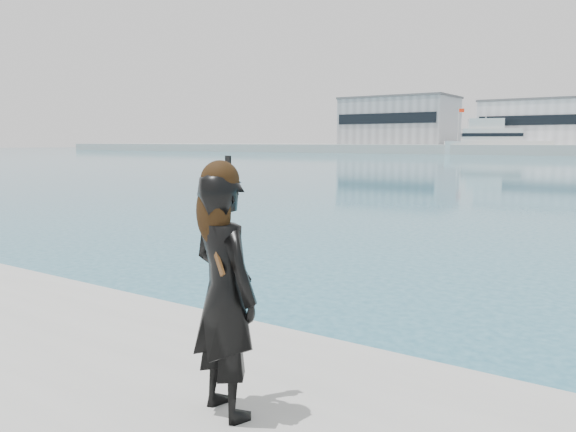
{
  "coord_description": "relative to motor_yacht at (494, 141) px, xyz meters",
  "views": [
    {
      "loc": [
        1.54,
        -3.14,
        2.51
      ],
      "look_at": [
        -0.7,
        0.14,
        1.99
      ],
      "focal_mm": 35.0,
      "sensor_mm": 36.0,
      "label": 1
    }
  ],
  "objects": [
    {
      "name": "flagpole_left",
      "position": [
        -8.97,
        5.29,
        3.85
      ],
      "size": [
        1.28,
        0.16,
        8.0
      ],
      "color": "silver",
      "rests_on": "far_quay"
    },
    {
      "name": "woman",
      "position": [
        28.23,
        -116.28,
        -1.07
      ],
      "size": [
        0.64,
        0.52,
        1.63
      ],
      "rotation": [
        0.0,
        0.0,
        2.85
      ],
      "color": "black",
      "rests_on": "near_quay"
    },
    {
      "name": "motor_yacht",
      "position": [
        0.0,
        0.0,
        0.0
      ],
      "size": [
        21.18,
        12.58,
        9.56
      ],
      "rotation": [
        0.0,
        0.0,
        0.36
      ],
      "color": "silver",
      "rests_on": "ground"
    },
    {
      "name": "warehouse_white",
      "position": [
        6.94,
        12.27,
        4.07
      ],
      "size": [
        24.48,
        15.35,
        9.5
      ],
      "color": "silver",
      "rests_on": "far_quay"
    },
    {
      "name": "warehouse_grey_left",
      "position": [
        -26.06,
        12.26,
        5.07
      ],
      "size": [
        26.52,
        16.36,
        11.5
      ],
      "color": "gray",
      "rests_on": "far_quay"
    }
  ]
}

